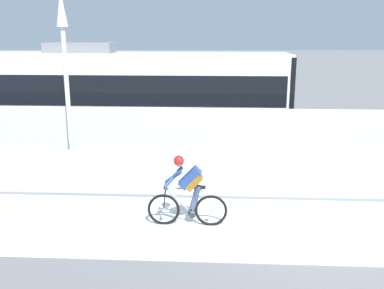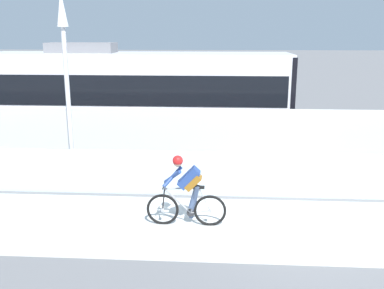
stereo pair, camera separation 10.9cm
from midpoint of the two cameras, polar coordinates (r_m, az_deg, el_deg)
ground_plane at (r=10.03m, az=15.02°, el=-10.57°), size 200.00×200.00×0.00m
bike_path_deck at (r=10.03m, az=15.03°, el=-10.54°), size 32.00×3.20×0.01m
glass_parapet at (r=11.50m, az=13.48°, el=-3.98°), size 32.00×0.05×1.20m
concrete_barrier_wall at (r=13.10m, az=12.30°, el=0.15°), size 32.00×0.36×1.99m
tram_rail_near at (r=15.73m, az=10.81°, el=-1.11°), size 32.00×0.08×0.01m
tram_rail_far at (r=17.11m, az=10.25°, el=0.18°), size 32.00×0.08×0.01m
tram at (r=16.20m, az=-7.03°, el=6.32°), size 11.06×2.54×3.81m
cyclist_on_bike at (r=9.55m, az=-0.40°, el=-6.25°), size 1.77×0.58×1.61m
lamp_post_antenna at (r=11.76m, az=-15.94°, el=9.69°), size 0.28×0.28×5.20m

